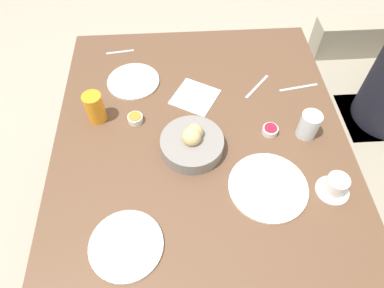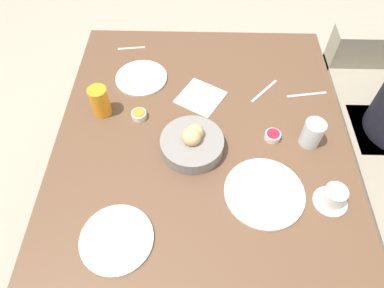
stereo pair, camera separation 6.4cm
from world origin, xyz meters
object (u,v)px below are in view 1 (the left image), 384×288
object	(u,v)px
water_tumbler	(309,125)
jam_bowl_honey	(135,118)
jam_bowl_berry	(270,130)
bread_basket	(192,143)
coffee_cup	(335,186)
napkin	(195,97)
fork_silver	(257,87)
plate_far_center	(268,187)
plate_near_right	(126,245)
knife_silver	(299,87)
plate_near_left	(133,81)
spoon_coffee	(120,52)
juice_glass	(95,108)

from	to	relation	value
water_tumbler	jam_bowl_honey	distance (m)	0.64
jam_bowl_berry	bread_basket	bearing A→B (deg)	-79.29
coffee_cup	napkin	world-z (taller)	coffee_cup
bread_basket	jam_bowl_honey	world-z (taller)	bread_basket
bread_basket	jam_bowl_honey	bearing A→B (deg)	-124.81
fork_silver	napkin	xyz separation A→B (m)	(0.04, -0.26, 0.00)
plate_far_center	plate_near_right	bearing A→B (deg)	-69.88
water_tumbler	knife_silver	distance (m)	0.25
jam_bowl_honey	fork_silver	xyz separation A→B (m)	(-0.15, 0.50, -0.01)
plate_near_left	fork_silver	bearing A→B (deg)	83.35
spoon_coffee	napkin	size ratio (longest dim) A/B	0.56
juice_glass	spoon_coffee	xyz separation A→B (m)	(-0.39, 0.06, -0.06)
water_tumbler	bread_basket	bearing A→B (deg)	-84.46
napkin	plate_near_left	bearing A→B (deg)	-112.35
juice_glass	coffee_cup	size ratio (longest dim) A/B	1.10
plate_near_right	knife_silver	bearing A→B (deg)	132.62
fork_silver	spoon_coffee	distance (m)	0.64
bread_basket	spoon_coffee	bearing A→B (deg)	-152.34
plate_near_left	spoon_coffee	size ratio (longest dim) A/B	1.74
plate_near_right	jam_bowl_berry	world-z (taller)	jam_bowl_berry
bread_basket	water_tumbler	bearing A→B (deg)	95.54
plate_far_center	spoon_coffee	distance (m)	0.91
bread_basket	fork_silver	size ratio (longest dim) A/B	1.72
bread_basket	knife_silver	bearing A→B (deg)	121.46
bread_basket	jam_bowl_berry	distance (m)	0.30
coffee_cup	fork_silver	xyz separation A→B (m)	(-0.50, -0.16, -0.03)
bread_basket	napkin	bearing A→B (deg)	173.84
bread_basket	jam_bowl_berry	world-z (taller)	bread_basket
spoon_coffee	knife_silver	bearing A→B (deg)	69.87
bread_basket	plate_near_right	bearing A→B (deg)	-32.54
juice_glass	spoon_coffee	size ratio (longest dim) A/B	0.97
plate_near_left	knife_silver	distance (m)	0.69
plate_near_left	juice_glass	xyz separation A→B (m)	(0.19, -0.13, 0.06)
juice_glass	spoon_coffee	world-z (taller)	juice_glass
plate_far_center	knife_silver	bearing A→B (deg)	154.43
napkin	plate_far_center	bearing A→B (deg)	26.52
plate_near_left	napkin	xyz separation A→B (m)	(0.10, 0.25, -0.00)
juice_glass	jam_bowl_berry	size ratio (longest dim) A/B	2.10
jam_bowl_berry	jam_bowl_honey	world-z (taller)	same
bread_basket	water_tumbler	distance (m)	0.43
plate_near_right	juice_glass	xyz separation A→B (m)	(-0.51, -0.13, 0.06)
coffee_cup	napkin	distance (m)	0.62
coffee_cup	bread_basket	bearing A→B (deg)	-113.97
plate_far_center	plate_near_left	bearing A→B (deg)	-138.84
juice_glass	knife_silver	distance (m)	0.82
jam_bowl_berry	knife_silver	distance (m)	0.28
plate_far_center	napkin	bearing A→B (deg)	-153.48
plate_near_left	jam_bowl_honey	size ratio (longest dim) A/B	3.76
coffee_cup	jam_bowl_berry	xyz separation A→B (m)	(-0.26, -0.16, -0.02)
jam_bowl_honey	napkin	size ratio (longest dim) A/B	0.26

